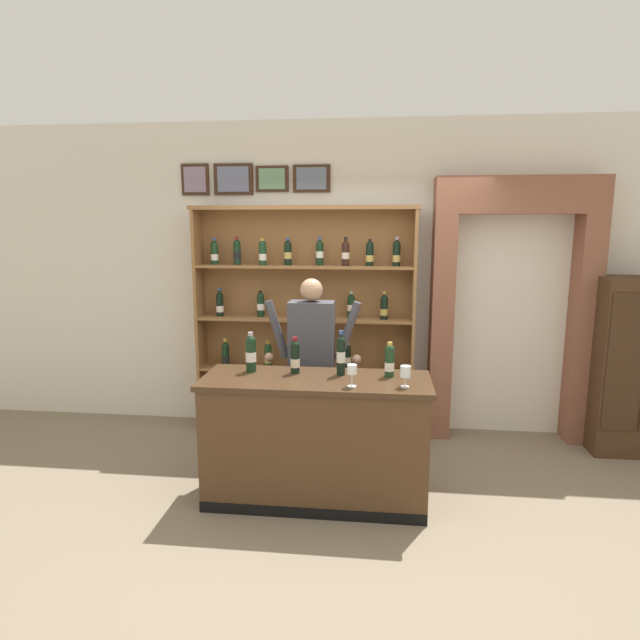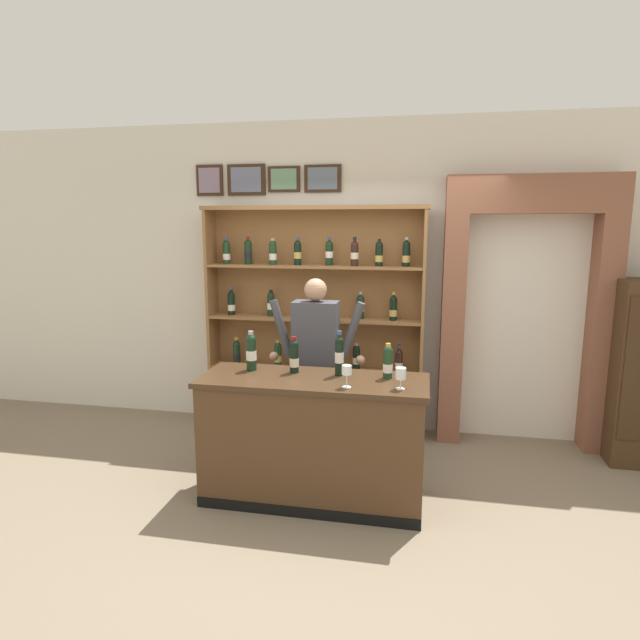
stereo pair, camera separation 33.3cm
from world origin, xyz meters
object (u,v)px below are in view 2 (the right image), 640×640
Objects in this scene: shopkeeper at (316,352)px; wine_glass_right at (347,371)px; tasting_bottle_brunello at (251,351)px; tasting_bottle_super_tuscan at (294,356)px; wine_shelf at (314,315)px; wine_glass_left at (401,374)px; tasting_counter at (313,439)px; tasting_bottle_vin_santo at (388,362)px; tasting_bottle_chianti at (339,355)px.

shopkeeper reaches higher than wine_glass_right.
tasting_bottle_brunello is 0.34m from tasting_bottle_super_tuscan.
wine_shelf is 0.76m from shopkeeper.
shopkeeper is 1.10m from wine_glass_left.
tasting_bottle_brunello is (-0.40, -0.52, 0.11)m from shopkeeper.
wine_shelf is 1.56m from tasting_counter.
tasting_counter is 11.09× the size of wine_glass_left.
wine_shelf is 14.75× the size of wine_glass_left.
shopkeeper is at bearing 115.32° from wine_glass_right.
shopkeeper is 5.80× the size of tasting_bottle_super_tuscan.
wine_shelf is 1.33× the size of tasting_counter.
wine_glass_right is 0.37m from wine_glass_left.
tasting_bottle_brunello reaches higher than tasting_counter.
shopkeeper is 0.85m from tasting_bottle_vin_santo.
wine_glass_left is (0.92, -1.50, -0.13)m from wine_shelf.
shopkeeper is (0.16, -0.71, -0.20)m from wine_shelf.
wine_shelf reaches higher than wine_glass_right.
wine_shelf reaches higher than tasting_bottle_vin_santo.
wine_glass_left is (0.47, -0.25, -0.05)m from tasting_bottle_chianti.
tasting_counter is at bearing -168.91° from tasting_bottle_vin_santo.
wine_glass_right is at bearing -33.56° from tasting_bottle_super_tuscan.
tasting_bottle_chianti is at bearing -61.51° from shopkeeper.
tasting_bottle_chianti reaches higher than wine_glass_left.
shopkeeper is at bearing 99.95° from tasting_counter.
wine_glass_left is (0.37, 0.03, -0.01)m from wine_glass_right.
wine_glass_left is (0.82, -0.26, -0.02)m from tasting_bottle_super_tuscan.
tasting_bottle_brunello is at bearing 159.11° from wine_glass_right.
tasting_bottle_brunello is at bearing 166.42° from tasting_counter.
wine_shelf reaches higher than tasting_bottle_chianti.
wine_glass_left is (1.16, -0.27, -0.04)m from tasting_bottle_brunello.
tasting_bottle_vin_santo is (1.06, -0.02, -0.02)m from tasting_bottle_brunello.
wine_shelf is at bearing 109.86° from tasting_bottle_chianti.
tasting_bottle_brunello is 1.20m from wine_glass_left.
shopkeeper reaches higher than tasting_bottle_chianti.
tasting_bottle_super_tuscan is 1.07× the size of tasting_bottle_vin_santo.
tasting_bottle_super_tuscan is at bearing -85.36° from wine_shelf.
wine_glass_right is 1.04× the size of wine_glass_left.
wine_shelf is 7.27× the size of tasting_bottle_brunello.
tasting_bottle_super_tuscan reaches higher than wine_glass_right.
wine_glass_right is at bearing -132.85° from tasting_bottle_vin_santo.
shopkeeper is at bearing 52.32° from tasting_bottle_brunello.
tasting_bottle_super_tuscan is at bearing 178.48° from tasting_bottle_chianti.
tasting_bottle_vin_santo is (0.36, -0.00, -0.04)m from tasting_bottle_chianti.
wine_glass_right is (-0.26, -0.28, -0.01)m from tasting_bottle_vin_santo.
shopkeeper is 0.54m from tasting_bottle_super_tuscan.
shopkeeper reaches higher than tasting_bottle_brunello.
tasting_counter is 6.43× the size of tasting_bottle_vin_santo.
wine_glass_left is at bearing -12.55° from tasting_counter.
tasting_counter is 1.04× the size of shopkeeper.
wine_shelf is at bearing 121.47° from wine_glass_left.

